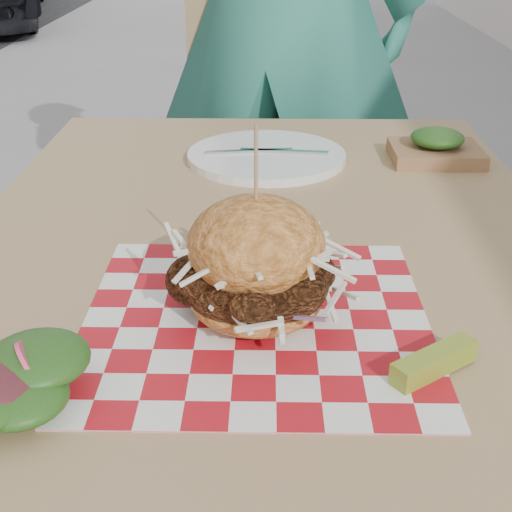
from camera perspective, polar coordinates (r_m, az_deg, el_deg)
The scene contains 8 objects.
patio_table at distance 0.95m, azimuth 0.74°, elevation -3.31°, with size 0.80×1.20×0.75m.
patio_chair at distance 1.87m, azimuth 1.29°, elevation 7.90°, with size 0.48×0.48×0.95m.
paper_liner at distance 0.75m, azimuth 0.00°, elevation -5.07°, with size 0.36×0.36×0.00m, color red.
sandwich at distance 0.72m, azimuth 0.00°, elevation -1.05°, with size 0.18×0.18×0.21m.
pickle_spear at distance 0.68m, azimuth 14.06°, elevation -8.23°, with size 0.10×0.02×0.02m, color olive.
side_salad at distance 0.65m, azimuth -19.16°, elevation -10.56°, with size 0.14×0.14×0.05m.
place_setting at distance 1.23m, azimuth 0.85°, elevation 7.99°, with size 0.27×0.27×0.02m.
kraft_tray at distance 1.26m, azimuth 14.23°, elevation 8.39°, with size 0.15×0.12×0.06m.
Camera 1 is at (-0.14, -0.61, 1.14)m, focal length 50.00 mm.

